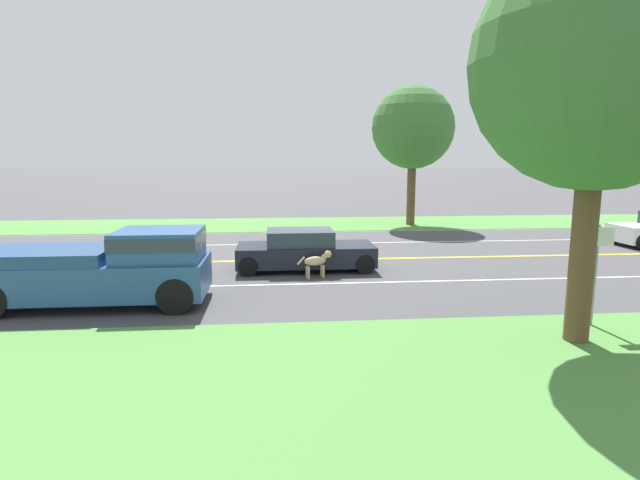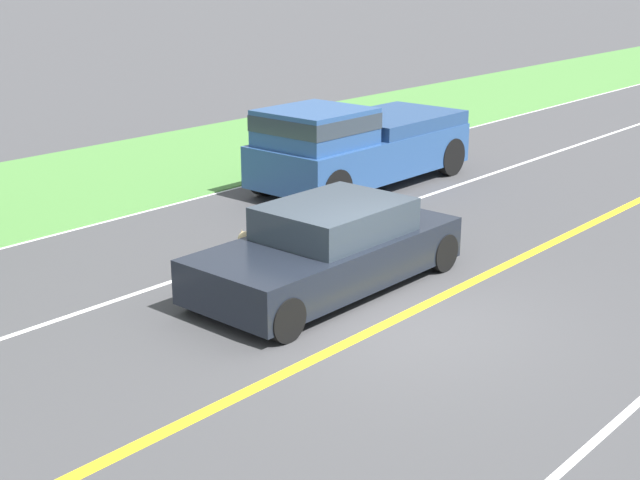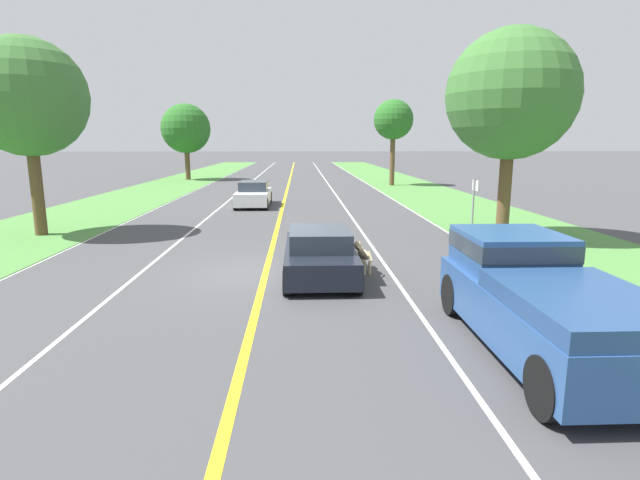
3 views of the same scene
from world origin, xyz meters
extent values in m
plane|color=#424244|center=(0.00, 0.00, 0.00)|extent=(400.00, 400.00, 0.00)
cube|color=yellow|center=(0.00, 0.00, 0.00)|extent=(0.18, 160.00, 0.01)
cube|color=white|center=(7.00, 0.00, 0.00)|extent=(0.14, 160.00, 0.01)
cube|color=white|center=(-7.00, 0.00, 0.00)|extent=(0.14, 160.00, 0.01)
cube|color=white|center=(3.50, 0.00, 0.00)|extent=(0.10, 160.00, 0.01)
cube|color=white|center=(-3.50, 0.00, 0.00)|extent=(0.10, 160.00, 0.01)
cube|color=#4C843D|center=(10.00, 0.00, 0.01)|extent=(6.00, 160.00, 0.03)
cube|color=black|center=(1.51, -0.34, 0.49)|extent=(1.86, 4.43, 0.64)
cube|color=#2D3842|center=(1.51, -0.52, 1.06)|extent=(1.60, 2.13, 0.49)
cylinder|color=black|center=(2.35, 1.47, 0.31)|extent=(0.22, 0.61, 0.61)
cylinder|color=black|center=(2.35, -2.16, 0.31)|extent=(0.22, 0.61, 0.61)
cylinder|color=black|center=(0.66, 1.47, 0.31)|extent=(0.22, 0.61, 0.61)
cylinder|color=black|center=(0.66, -2.16, 0.31)|extent=(0.22, 0.61, 0.61)
ellipsoid|color=#D1B784|center=(2.74, -0.13, 0.52)|extent=(0.41, 0.72, 0.28)
cylinder|color=#D1B784|center=(2.75, 0.12, 0.19)|extent=(0.08, 0.08, 0.38)
cylinder|color=#D1B784|center=(2.89, -0.34, 0.19)|extent=(0.08, 0.08, 0.38)
cylinder|color=#D1B784|center=(2.60, 0.08, 0.19)|extent=(0.08, 0.08, 0.38)
cylinder|color=#D1B784|center=(2.74, -0.38, 0.19)|extent=(0.08, 0.08, 0.38)
cylinder|color=#D1B784|center=(2.66, 0.15, 0.63)|extent=(0.19, 0.22, 0.18)
sphere|color=#D1B784|center=(2.62, 0.27, 0.70)|extent=(0.29, 0.29, 0.23)
ellipsoid|color=#331E14|center=(2.58, 0.42, 0.68)|extent=(0.13, 0.14, 0.09)
cone|color=tan|center=(2.69, 0.27, 0.79)|extent=(0.09, 0.09, 0.11)
cone|color=tan|center=(2.57, 0.24, 0.79)|extent=(0.09, 0.09, 0.11)
cylinder|color=#D1B784|center=(2.87, -0.56, 0.56)|extent=(0.12, 0.26, 0.26)
cube|color=#284C84|center=(5.12, -5.68, 0.69)|extent=(2.09, 5.28, 0.87)
cube|color=#284C84|center=(5.12, -4.15, 1.49)|extent=(1.84, 2.00, 0.74)
cube|color=#2D3842|center=(5.12, -4.15, 1.60)|extent=(1.86, 2.02, 0.32)
cube|color=navy|center=(5.12, -6.79, 1.27)|extent=(2.04, 3.00, 0.30)
cylinder|color=black|center=(6.08, -3.64, 0.43)|extent=(0.22, 0.86, 0.86)
cylinder|color=black|center=(4.17, -3.64, 0.43)|extent=(0.22, 0.86, 0.86)
cylinder|color=black|center=(4.17, -7.72, 0.43)|extent=(0.22, 0.86, 0.86)
cube|color=white|center=(-1.67, 15.08, 0.53)|extent=(1.81, 4.57, 0.70)
cube|color=#2D3842|center=(-1.67, 15.26, 1.14)|extent=(1.56, 2.19, 0.53)
cylinder|color=black|center=(-2.49, 13.21, 0.32)|extent=(0.22, 0.64, 0.64)
cylinder|color=black|center=(-2.49, 16.94, 0.32)|extent=(0.22, 0.64, 0.64)
cylinder|color=black|center=(-0.85, 13.21, 0.32)|extent=(0.22, 0.64, 0.64)
cylinder|color=black|center=(-0.85, 16.94, 0.32)|extent=(0.22, 0.64, 0.64)
cylinder|color=brown|center=(8.57, 4.56, 1.88)|extent=(0.47, 0.47, 3.77)
sphere|color=#3D7033|center=(8.57, 4.56, 5.27)|extent=(4.63, 4.63, 4.63)
cylinder|color=brown|center=(8.80, 28.56, 2.20)|extent=(0.41, 0.41, 4.40)
sphere|color=#286623|center=(8.80, 28.56, 5.47)|extent=(3.29, 3.29, 3.29)
cylinder|color=brown|center=(-9.18, 6.09, 1.91)|extent=(0.46, 0.46, 3.82)
sphere|color=#3D7033|center=(-9.18, 6.09, 5.25)|extent=(4.40, 4.40, 4.40)
cylinder|color=brown|center=(-9.92, 35.92, 1.70)|extent=(0.47, 0.47, 3.40)
sphere|color=#286623|center=(-9.92, 35.92, 4.92)|extent=(4.69, 4.69, 4.69)
cylinder|color=gray|center=(7.72, 5.43, 1.11)|extent=(0.08, 0.08, 2.21)
cube|color=white|center=(7.77, 5.43, 1.96)|extent=(0.03, 0.64, 0.40)
camera|label=1|loc=(17.48, -1.31, 3.54)|focal=28.00mm
camera|label=2|loc=(-6.74, 9.19, 4.81)|focal=50.00mm
camera|label=3|loc=(0.97, -13.62, 3.58)|focal=28.00mm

